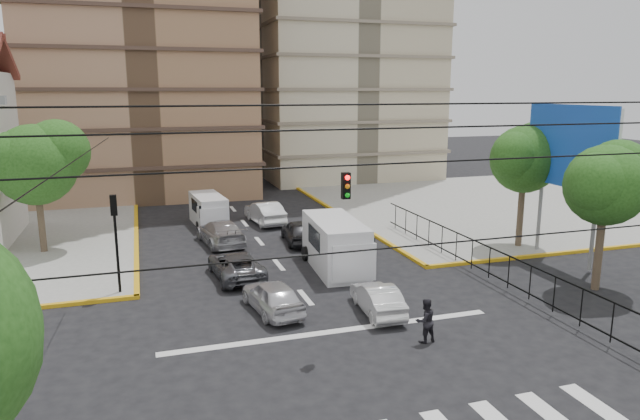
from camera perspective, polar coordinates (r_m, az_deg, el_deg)
name	(u,v)px	position (r m, az deg, el deg)	size (l,w,h in m)	color
ground	(344,345)	(21.07, 2.45, -13.32)	(160.00, 160.00, 0.00)	black
sidewalk_ne	(495,205)	(47.13, 17.11, 0.52)	(26.00, 26.00, 0.15)	gray
stop_line	(333,331)	(22.09, 1.36, -12.05)	(13.00, 0.40, 0.01)	silver
park_fence	(488,281)	(28.72, 16.47, -6.79)	(0.10, 22.50, 1.66)	black
billboard	(571,149)	(31.97, 23.77, 5.58)	(0.36, 6.20, 8.10)	slate
tree_park_a	(607,181)	(28.26, 26.80, 2.57)	(4.41, 3.60, 6.83)	#473828
tree_park_c	(526,156)	(34.12, 19.89, 5.10)	(4.65, 3.80, 7.25)	#473828
tree_tudor	(37,161)	(34.50, -26.45, 4.43)	(5.39, 4.40, 7.43)	#473828
traffic_light_nw	(115,227)	(26.36, -19.79, -1.65)	(0.28, 0.22, 4.40)	black
traffic_light_hanging	(369,193)	(17.43, 4.91, 1.71)	(18.00, 9.12, 0.92)	black
van_right_lane	(337,247)	(28.76, 1.72, -3.67)	(2.59, 5.81, 2.56)	silver
van_left_lane	(209,211)	(38.91, -11.06, -0.13)	(2.19, 4.68, 2.04)	silver
car_silver_front_left	(272,296)	(23.74, -4.78, -8.58)	(1.61, 3.99, 1.36)	silver
car_white_front_right	(377,298)	(23.71, 5.76, -8.79)	(1.31, 3.75, 1.23)	white
car_grey_mid_left	(236,265)	(28.10, -8.41, -5.46)	(2.13, 4.62, 1.28)	#585960
car_silver_rear_left	(221,232)	(34.13, -9.89, -2.22)	(2.07, 5.08, 1.48)	#A9A9AD
car_darkgrey_mid_right	(299,231)	(34.00, -2.14, -2.16)	(1.66, 4.13, 1.41)	#29292C
car_white_rear_right	(265,212)	(39.11, -5.54, -0.25)	(1.60, 4.60, 1.52)	white
pedestrian_crosswalk	(425,321)	(21.28, 10.48, -10.82)	(0.80, 0.62, 1.64)	black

